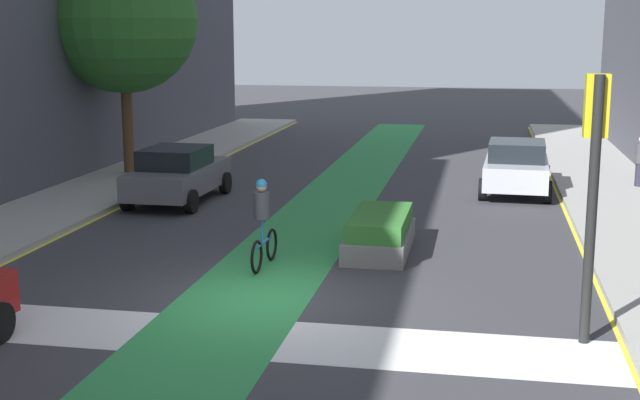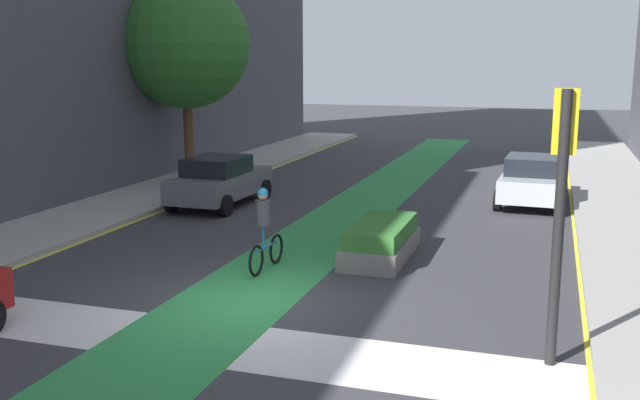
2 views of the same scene
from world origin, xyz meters
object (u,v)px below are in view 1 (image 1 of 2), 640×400
traffic_signal_near_right (594,157)px  car_grey_left_far (178,174)px  street_tree_near (123,19)px  median_planter (380,233)px  car_silver_right_far (516,166)px  cyclist_in_lane (263,221)px

traffic_signal_near_right → car_grey_left_far: size_ratio=0.98×
car_grey_left_far → street_tree_near: (-3.10, 3.86, 4.33)m
traffic_signal_near_right → median_planter: (-3.81, 4.96, -2.51)m
car_grey_left_far → car_silver_right_far: same height
cyclist_in_lane → traffic_signal_near_right: bearing=-27.7°
traffic_signal_near_right → car_silver_right_far: size_ratio=0.97×
street_tree_near → median_planter: street_tree_near is taller
car_silver_right_far → median_planter: car_silver_right_far is taller
cyclist_in_lane → car_silver_right_far: bearing=60.6°
car_silver_right_far → median_planter: size_ratio=1.40×
car_grey_left_far → cyclist_in_lane: (4.09, -6.27, 0.17)m
cyclist_in_lane → street_tree_near: (-7.19, 10.13, 4.16)m
traffic_signal_near_right → car_grey_left_far: traffic_signal_near_right is taller
street_tree_near → car_grey_left_far: bearing=-51.2°
cyclist_in_lane → car_grey_left_far: bearing=123.1°
car_grey_left_far → car_silver_right_far: size_ratio=0.99×
median_planter → car_grey_left_far: bearing=144.6°
cyclist_in_lane → street_tree_near: street_tree_near is taller
car_grey_left_far → cyclist_in_lane: cyclist_in_lane is taller
car_grey_left_far → street_tree_near: street_tree_near is taller
car_grey_left_far → cyclist_in_lane: 7.49m
street_tree_near → median_planter: size_ratio=2.41×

